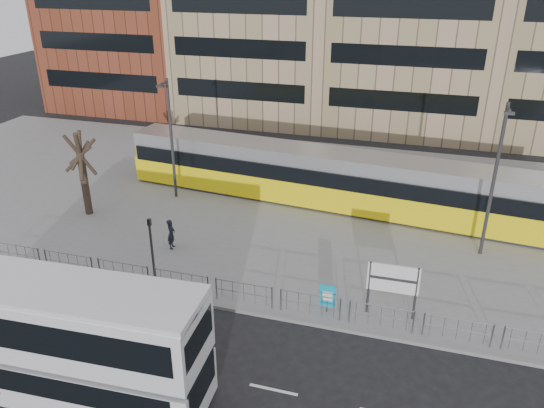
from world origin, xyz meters
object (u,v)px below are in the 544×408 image
(ad_panel, at_px, (328,296))
(pedestrian, at_px, (171,234))
(station_sign, at_px, (393,281))
(lamp_post_west, at_px, (171,135))
(double_decker_bus, at_px, (43,334))
(traffic_light_west, at_px, (151,241))
(tram, at_px, (351,182))
(lamp_post_east, at_px, (495,176))
(bare_tree, at_px, (76,128))

(ad_panel, height_order, pedestrian, pedestrian)
(station_sign, xyz_separation_m, lamp_post_west, (-14.40, 8.85, 2.45))
(double_decker_bus, distance_m, pedestrian, 10.51)
(station_sign, xyz_separation_m, traffic_light_west, (-11.16, -0.12, 0.25))
(double_decker_bus, bearing_deg, tram, 64.10)
(tram, bearing_deg, traffic_light_west, -120.90)
(lamp_post_east, xyz_separation_m, bare_tree, (-22.38, -1.57, 0.97))
(station_sign, xyz_separation_m, ad_panel, (-2.63, -0.51, -0.94))
(lamp_post_west, height_order, lamp_post_east, lamp_post_east)
(tram, xyz_separation_m, lamp_post_west, (-11.04, -1.57, 2.44))
(pedestrian, bearing_deg, lamp_post_east, -88.69)
(station_sign, relative_size, bare_tree, 0.33)
(lamp_post_west, distance_m, bare_tree, 5.54)
(tram, relative_size, station_sign, 11.85)
(traffic_light_west, bearing_deg, station_sign, 9.05)
(double_decker_bus, distance_m, bare_tree, 14.98)
(double_decker_bus, distance_m, station_sign, 13.55)
(station_sign, bearing_deg, tram, 106.80)
(lamp_post_west, bearing_deg, station_sign, -31.56)
(tram, height_order, pedestrian, tram)
(tram, relative_size, pedestrian, 17.89)
(double_decker_bus, distance_m, tram, 19.71)
(double_decker_bus, height_order, lamp_post_west, lamp_post_west)
(double_decker_bus, xyz_separation_m, traffic_light_west, (-0.02, 7.57, -0.35))
(traffic_light_west, relative_size, lamp_post_west, 0.41)
(ad_panel, xyz_separation_m, lamp_post_east, (6.70, 7.19, 3.59))
(lamp_post_west, bearing_deg, bare_tree, -136.32)
(tram, bearing_deg, lamp_post_east, -21.11)
(station_sign, relative_size, traffic_light_west, 0.80)
(lamp_post_west, relative_size, bare_tree, 1.01)
(traffic_light_west, height_order, lamp_post_west, lamp_post_west)
(pedestrian, bearing_deg, lamp_post_west, 11.44)
(traffic_light_west, bearing_deg, bare_tree, 152.29)
(tram, bearing_deg, lamp_post_west, -166.33)
(ad_panel, relative_size, lamp_post_east, 0.17)
(ad_panel, distance_m, bare_tree, 17.27)
(station_sign, distance_m, lamp_post_west, 17.08)
(station_sign, bearing_deg, lamp_post_west, 147.33)
(ad_panel, xyz_separation_m, bare_tree, (-15.69, 5.62, 4.55))
(pedestrian, height_order, lamp_post_east, lamp_post_east)
(pedestrian, xyz_separation_m, traffic_light_west, (0.46, -2.82, 1.15))
(station_sign, height_order, ad_panel, station_sign)
(traffic_light_west, bearing_deg, ad_panel, 5.82)
(lamp_post_west, bearing_deg, double_decker_bus, -78.83)
(station_sign, bearing_deg, bare_tree, 163.31)
(ad_panel, relative_size, lamp_post_west, 0.18)
(traffic_light_west, bearing_deg, double_decker_bus, -81.41)
(pedestrian, height_order, traffic_light_west, traffic_light_west)
(lamp_post_east, bearing_deg, double_decker_bus, -136.61)
(tram, distance_m, lamp_post_west, 11.41)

